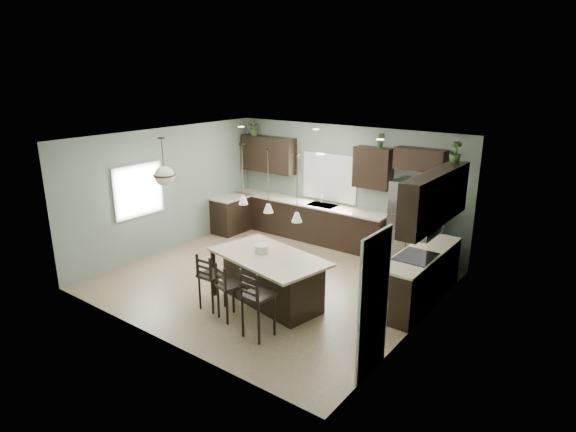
# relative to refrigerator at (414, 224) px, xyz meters

# --- Properties ---
(ground) EXTENTS (6.00, 6.00, 0.00)m
(ground) POSITION_rel_refrigerator_xyz_m (-1.91, -2.36, -0.93)
(ground) COLOR #9E8466
(ground) RESTS_ON ground
(pantry_door) EXTENTS (0.04, 0.82, 2.04)m
(pantry_door) POSITION_rel_refrigerator_xyz_m (1.06, -3.91, 0.09)
(pantry_door) COLOR white
(pantry_door) RESTS_ON ground
(window_back) EXTENTS (1.35, 0.02, 1.00)m
(window_back) POSITION_rel_refrigerator_xyz_m (-2.31, 0.37, 0.62)
(window_back) COLOR white
(window_back) RESTS_ON room_shell
(window_left) EXTENTS (0.02, 1.10, 1.00)m
(window_left) POSITION_rel_refrigerator_xyz_m (-4.90, -3.16, 0.62)
(window_left) COLOR white
(window_left) RESTS_ON room_shell
(left_return_cabs) EXTENTS (0.60, 0.90, 0.90)m
(left_return_cabs) POSITION_rel_refrigerator_xyz_m (-4.61, -0.66, -0.48)
(left_return_cabs) COLOR black
(left_return_cabs) RESTS_ON ground
(left_return_countertop) EXTENTS (0.66, 0.96, 0.04)m
(left_return_countertop) POSITION_rel_refrigerator_xyz_m (-4.59, -0.66, -0.01)
(left_return_countertop) COLOR beige
(left_return_countertop) RESTS_ON left_return_cabs
(back_lower_cabs) EXTENTS (4.20, 0.60, 0.90)m
(back_lower_cabs) POSITION_rel_refrigerator_xyz_m (-2.76, 0.09, -0.48)
(back_lower_cabs) COLOR black
(back_lower_cabs) RESTS_ON ground
(back_countertop) EXTENTS (4.20, 0.66, 0.04)m
(back_countertop) POSITION_rel_refrigerator_xyz_m (-2.76, 0.07, -0.01)
(back_countertop) COLOR beige
(back_countertop) RESTS_ON back_lower_cabs
(sink_inset) EXTENTS (0.70, 0.45, 0.01)m
(sink_inset) POSITION_rel_refrigerator_xyz_m (-2.31, 0.07, 0.01)
(sink_inset) COLOR gray
(sink_inset) RESTS_ON back_countertop
(faucet) EXTENTS (0.02, 0.02, 0.28)m
(faucet) POSITION_rel_refrigerator_xyz_m (-2.31, 0.04, 0.16)
(faucet) COLOR silver
(faucet) RESTS_ON back_countertop
(back_upper_left) EXTENTS (1.55, 0.34, 0.90)m
(back_upper_left) POSITION_rel_refrigerator_xyz_m (-4.06, 0.22, 1.02)
(back_upper_left) COLOR black
(back_upper_left) RESTS_ON room_shell
(back_upper_right) EXTENTS (0.85, 0.34, 0.90)m
(back_upper_right) POSITION_rel_refrigerator_xyz_m (-1.11, 0.22, 1.02)
(back_upper_right) COLOR black
(back_upper_right) RESTS_ON room_shell
(fridge_header) EXTENTS (1.05, 0.34, 0.45)m
(fridge_header) POSITION_rel_refrigerator_xyz_m (-0.06, 0.22, 1.32)
(fridge_header) COLOR black
(fridge_header) RESTS_ON room_shell
(right_lower_cabs) EXTENTS (0.60, 2.35, 0.90)m
(right_lower_cabs) POSITION_rel_refrigerator_xyz_m (0.79, -1.49, -0.48)
(right_lower_cabs) COLOR black
(right_lower_cabs) RESTS_ON ground
(right_countertop) EXTENTS (0.66, 2.35, 0.04)m
(right_countertop) POSITION_rel_refrigerator_xyz_m (0.77, -1.49, -0.01)
(right_countertop) COLOR beige
(right_countertop) RESTS_ON right_lower_cabs
(cooktop) EXTENTS (0.58, 0.75, 0.02)m
(cooktop) POSITION_rel_refrigerator_xyz_m (0.77, -1.76, 0.02)
(cooktop) COLOR black
(cooktop) RESTS_ON right_countertop
(wall_oven_front) EXTENTS (0.01, 0.72, 0.60)m
(wall_oven_front) POSITION_rel_refrigerator_xyz_m (0.48, -1.76, -0.48)
(wall_oven_front) COLOR gray
(wall_oven_front) RESTS_ON right_lower_cabs
(right_upper_cabs) EXTENTS (0.34, 2.35, 0.90)m
(right_upper_cabs) POSITION_rel_refrigerator_xyz_m (0.92, -1.49, 1.02)
(right_upper_cabs) COLOR black
(right_upper_cabs) RESTS_ON room_shell
(microwave) EXTENTS (0.40, 0.75, 0.40)m
(microwave) POSITION_rel_refrigerator_xyz_m (0.87, -1.76, 0.62)
(microwave) COLOR gray
(microwave) RESTS_ON right_upper_cabs
(refrigerator) EXTENTS (0.90, 0.74, 1.85)m
(refrigerator) POSITION_rel_refrigerator_xyz_m (0.00, 0.00, 0.00)
(refrigerator) COLOR gray
(refrigerator) RESTS_ON ground
(kitchen_island) EXTENTS (2.27, 1.56, 0.92)m
(kitchen_island) POSITION_rel_refrigerator_xyz_m (-1.31, -3.19, -0.46)
(kitchen_island) COLOR black
(kitchen_island) RESTS_ON ground
(serving_dish) EXTENTS (0.24, 0.24, 0.14)m
(serving_dish) POSITION_rel_refrigerator_xyz_m (-1.50, -3.16, 0.07)
(serving_dish) COLOR silver
(serving_dish) RESTS_ON kitchen_island
(bar_stool_left) EXTENTS (0.39, 0.39, 1.03)m
(bar_stool_left) POSITION_rel_refrigerator_xyz_m (-2.01, -3.90, -0.41)
(bar_stool_left) COLOR black
(bar_stool_left) RESTS_ON ground
(bar_stool_center) EXTENTS (0.46, 0.46, 1.00)m
(bar_stool_center) POSITION_rel_refrigerator_xyz_m (-1.50, -3.99, -0.43)
(bar_stool_center) COLOR black
(bar_stool_center) RESTS_ON ground
(bar_stool_right) EXTENTS (0.46, 0.46, 1.16)m
(bar_stool_right) POSITION_rel_refrigerator_xyz_m (-0.77, -4.13, -0.35)
(bar_stool_right) COLOR black
(bar_stool_right) RESTS_ON ground
(pendant_left) EXTENTS (0.17, 0.17, 1.10)m
(pendant_left) POSITION_rel_refrigerator_xyz_m (-1.99, -3.06, 1.32)
(pendant_left) COLOR white
(pendant_left) RESTS_ON room_shell
(pendant_center) EXTENTS (0.17, 0.17, 1.10)m
(pendant_center) POSITION_rel_refrigerator_xyz_m (-1.31, -3.19, 1.32)
(pendant_center) COLOR white
(pendant_center) RESTS_ON room_shell
(pendant_right) EXTENTS (0.17, 0.17, 1.10)m
(pendant_right) POSITION_rel_refrigerator_xyz_m (-0.62, -3.33, 1.32)
(pendant_right) COLOR white
(pendant_right) RESTS_ON room_shell
(chandelier) EXTENTS (0.42, 0.42, 0.94)m
(chandelier) POSITION_rel_refrigerator_xyz_m (-3.72, -3.39, 1.40)
(chandelier) COLOR beige
(chandelier) RESTS_ON room_shell
(plant_back_left) EXTENTS (0.39, 0.35, 0.39)m
(plant_back_left) POSITION_rel_refrigerator_xyz_m (-4.48, 0.19, 1.67)
(plant_back_left) COLOR #345424
(plant_back_left) RESTS_ON back_upper_left
(plant_back_right) EXTENTS (0.20, 0.17, 0.33)m
(plant_back_right) POSITION_rel_refrigerator_xyz_m (-0.95, 0.19, 1.64)
(plant_back_right) COLOR #315324
(plant_back_right) RESTS_ON back_upper_right
(plant_right_wall) EXTENTS (0.22, 0.22, 0.39)m
(plant_right_wall) POSITION_rel_refrigerator_xyz_m (0.89, -0.57, 1.67)
(plant_right_wall) COLOR #345625
(plant_right_wall) RESTS_ON right_upper_cabs
(room_shell) EXTENTS (6.00, 6.00, 6.00)m
(room_shell) POSITION_rel_refrigerator_xyz_m (-1.91, -2.36, 0.77)
(room_shell) COLOR slate
(room_shell) RESTS_ON ground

